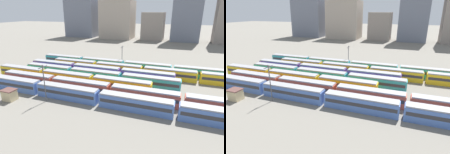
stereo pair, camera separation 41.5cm
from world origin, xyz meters
TOP-DOWN VIEW (x-y plane):
  - ground_plane at (0.00, 15.60)m, footprint 600.00×600.00m
  - train_track_0 at (42.31, 0.00)m, footprint 112.50×3.06m
  - train_track_1 at (24.61, 5.20)m, footprint 74.70×3.06m
  - train_track_2 at (7.21, 10.40)m, footprint 55.80×3.06m
  - train_track_3 at (15.04, 15.60)m, footprint 55.80×3.06m
  - train_track_4 at (13.09, 20.80)m, footprint 55.80×3.06m
  - train_track_5 at (29.46, 26.00)m, footprint 74.70×3.06m
  - train_track_6 at (30.08, 31.20)m, footprint 93.60×3.06m
  - catenary_pole_0 at (9.44, -3.30)m, footprint 0.24×3.20m
  - catenary_pole_1 at (18.88, 34.08)m, footprint 0.24×3.20m
  - signal_hut at (-0.29, -6.09)m, footprint 3.60×3.00m
  - distant_building_0 at (-46.47, 119.83)m, footprint 27.06×15.96m
  - distant_building_1 at (-11.99, 119.83)m, footprint 26.81×20.87m
  - distant_building_2 at (18.43, 119.83)m, footprint 17.22×15.51m
  - distant_building_3 at (43.01, 119.83)m, footprint 20.98×13.07m

SIDE VIEW (x-z plane):
  - ground_plane at x=0.00m, z-range 0.00..0.00m
  - signal_hut at x=-0.29m, z-range 0.03..3.07m
  - train_track_2 at x=7.21m, z-range 0.03..3.78m
  - train_track_3 at x=15.04m, z-range 0.03..3.78m
  - train_track_4 at x=13.09m, z-range 0.03..3.78m
  - train_track_0 at x=42.31m, z-range 0.03..3.78m
  - train_track_1 at x=24.61m, z-range 0.03..3.78m
  - train_track_5 at x=29.46m, z-range 0.03..3.78m
  - train_track_6 at x=30.08m, z-range 0.03..3.78m
  - catenary_pole_1 at x=18.88m, z-range 0.54..9.81m
  - catenary_pole_0 at x=9.44m, z-range 0.55..10.63m
  - distant_building_2 at x=18.43m, z-range 0.00..21.65m
  - distant_building_1 at x=-11.99m, z-range 0.00..30.88m
  - distant_building_0 at x=-46.47m, z-range 0.00..40.06m
  - distant_building_3 at x=43.01m, z-range 0.00..47.91m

